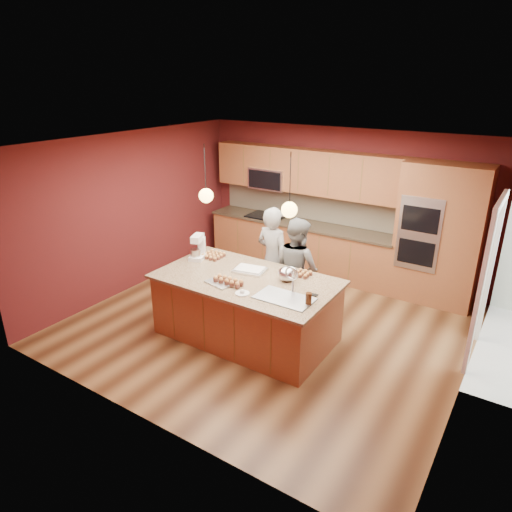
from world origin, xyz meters
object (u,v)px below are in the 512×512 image
Objects in this scene: person_left at (273,259)px; stand_mixer at (198,249)px; person_right at (297,268)px; mixing_bowl at (287,274)px; island at (247,307)px.

stand_mixer is (-0.88, -0.76, 0.24)m from person_left.
person_right is 0.78m from mixing_bowl.
mixing_bowl is (0.50, 0.24, 0.55)m from island.
mixing_bowl is at bearing -18.24° from stand_mixer.
person_left is 6.85× the size of mixing_bowl.
island is 1.05m from person_right.
mixing_bowl is at bearing 141.63° from person_left.
mixing_bowl is at bearing 25.68° from island.
stand_mixer is at bearing 169.16° from island.
stand_mixer is (-1.03, 0.20, 0.62)m from island.
stand_mixer is (-1.30, -0.76, 0.29)m from person_right.
person_right is at bearing 107.31° from mixing_bowl.
stand_mixer reaches higher than mixing_bowl.
stand_mixer reaches higher than island.
island is 10.12× the size of mixing_bowl.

